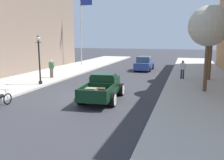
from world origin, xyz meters
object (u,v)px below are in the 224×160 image
at_px(flagpole, 82,23).
at_px(street_tree_second, 212,25).
at_px(street_tree_nearest, 209,27).
at_px(pedestrian_sidewalk_right, 183,68).
at_px(hotrod_truck_dark_green, 103,87).
at_px(pedestrian_sidewalk_left, 51,68).
at_px(car_background_blue, 144,64).
at_px(street_lamp_near, 39,56).

bearing_deg(flagpole, street_tree_second, -25.78).
bearing_deg(street_tree_nearest, pedestrian_sidewalk_right, 108.06).
bearing_deg(flagpole, street_tree_nearest, -40.49).
xyz_separation_m(flagpole, street_tree_nearest, (14.77, -12.61, -1.25)).
height_order(hotrod_truck_dark_green, street_tree_second, street_tree_second).
bearing_deg(pedestrian_sidewalk_left, flagpole, 98.51).
bearing_deg(pedestrian_sidewalk_right, street_tree_nearest, -71.94).
distance_m(car_background_blue, street_tree_second, 9.59).
bearing_deg(street_lamp_near, pedestrian_sidewalk_left, 105.23).
bearing_deg(hotrod_truck_dark_green, street_tree_nearest, 29.53).
bearing_deg(street_tree_second, hotrod_truck_dark_green, -128.39).
height_order(hotrod_truck_dark_green, street_tree_nearest, street_tree_nearest).
height_order(hotrod_truck_dark_green, car_background_blue, car_background_blue).
bearing_deg(pedestrian_sidewalk_right, flagpole, 149.52).
bearing_deg(pedestrian_sidewalk_left, pedestrian_sidewalk_right, 14.10).
bearing_deg(car_background_blue, pedestrian_sidewalk_right, -52.52).
bearing_deg(flagpole, pedestrian_sidewalk_left, -81.49).
xyz_separation_m(pedestrian_sidewalk_right, street_tree_nearest, (1.58, -4.85, 3.44)).
bearing_deg(street_tree_second, street_tree_nearest, -97.48).
distance_m(hotrod_truck_dark_green, street_tree_nearest, 8.04).
bearing_deg(street_tree_nearest, street_tree_second, 82.52).
bearing_deg(street_lamp_near, street_tree_nearest, 5.08).
bearing_deg(car_background_blue, street_tree_second, -39.32).
distance_m(flagpole, street_tree_nearest, 19.46).
height_order(pedestrian_sidewalk_left, street_tree_nearest, street_tree_nearest).
height_order(street_lamp_near, street_tree_nearest, street_tree_nearest).
distance_m(pedestrian_sidewalk_left, pedestrian_sidewalk_right, 11.95).
height_order(pedestrian_sidewalk_right, flagpole, flagpole).
relative_size(hotrod_truck_dark_green, street_tree_second, 0.79).
xyz_separation_m(flagpole, street_tree_second, (15.45, -7.46, -0.87)).
bearing_deg(pedestrian_sidewalk_right, car_background_blue, 127.48).
distance_m(pedestrian_sidewalk_left, street_tree_second, 14.72).
distance_m(pedestrian_sidewalk_right, street_lamp_near, 12.37).
bearing_deg(hotrod_truck_dark_green, car_background_blue, 89.35).
xyz_separation_m(car_background_blue, street_tree_nearest, (6.02, -10.63, 3.76)).
relative_size(car_background_blue, pedestrian_sidewalk_right, 2.61).
relative_size(street_lamp_near, flagpole, 0.42).
height_order(car_background_blue, pedestrian_sidewalk_left, pedestrian_sidewalk_left).
bearing_deg(street_lamp_near, hotrod_truck_dark_green, -21.26).
xyz_separation_m(car_background_blue, pedestrian_sidewalk_left, (-7.16, -8.70, 0.32)).
height_order(street_tree_nearest, street_tree_second, street_tree_second).
bearing_deg(pedestrian_sidewalk_left, hotrod_truck_dark_green, -37.84).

